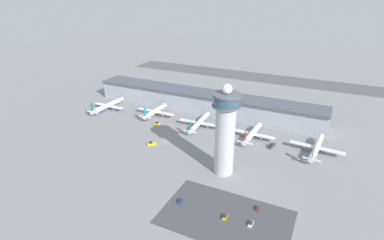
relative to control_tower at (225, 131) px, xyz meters
name	(u,v)px	position (x,y,z in m)	size (l,w,h in m)	color
ground_plane	(165,142)	(-52.78, 17.51, -28.36)	(1000.00, 1000.00, 0.00)	gray
terminal_building	(203,102)	(-52.78, 87.51, -19.12)	(216.17, 25.00, 18.28)	#A3A8B2
runway_strip	(246,76)	(-52.78, 225.19, -28.35)	(324.25, 44.00, 0.01)	#515154
control_tower	(225,131)	(0.00, 0.00, 0.00)	(16.62, 16.62, 56.94)	#BCBCC1
parking_lot_surface	(225,217)	(15.50, -37.86, -28.35)	(64.00, 40.00, 0.01)	#424247
airplane_gate_alpha	(108,106)	(-134.68, 50.76, -24.13)	(31.39, 42.08, 13.44)	white
airplane_gate_bravo	(155,111)	(-86.20, 57.24, -23.72)	(36.71, 33.21, 13.63)	white
airplane_gate_charlie	(199,123)	(-41.02, 52.85, -24.17)	(36.00, 39.71, 12.76)	silver
airplane_gate_delta	(252,134)	(3.66, 52.31, -24.24)	(34.36, 36.69, 13.13)	white
airplane_gate_echo	(317,147)	(49.76, 49.89, -23.76)	(36.68, 40.45, 12.99)	silver
service_truck_catering	(152,144)	(-59.47, 9.97, -27.44)	(6.66, 6.12, 2.64)	black
service_truck_fuel	(272,146)	(20.15, 45.44, -27.44)	(4.10, 8.62, 2.65)	black
service_truck_baggage	(102,110)	(-137.11, 44.53, -27.32)	(6.22, 5.11, 2.97)	black
service_truck_water	(157,124)	(-75.12, 41.63, -27.50)	(4.61, 6.24, 2.48)	black
car_green_van	(258,208)	(28.41, -24.98, -27.81)	(1.81, 4.18, 1.41)	black
car_maroon_suv	(251,224)	(28.31, -37.36, -27.81)	(1.97, 4.72, 1.42)	black
car_black_suv	(180,201)	(-10.46, -37.31, -27.79)	(1.95, 4.29, 1.45)	black
car_blue_compact	(225,217)	(15.46, -38.38, -27.75)	(1.86, 4.50, 1.55)	black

